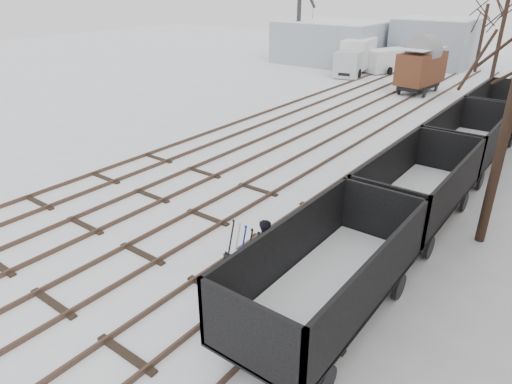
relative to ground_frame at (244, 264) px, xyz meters
The scene contains 17 objects.
ground 3.33m from the ground_frame, 159.40° to the right, with size 120.00×120.00×0.00m, color white.
tracks 12.89m from the ground_frame, 103.94° to the left, with size 13.90×52.00×0.16m.
shed_left 38.42m from the ground_frame, 114.81° to the left, with size 10.00×8.00×4.10m.
shed_right 39.53m from the ground_frame, 100.37° to the left, with size 7.00×6.00×4.50m.
ground_frame is the anchor object (origin of this frame).
worker 1.01m from the ground_frame, ahead, with size 0.70×0.46×1.91m, color black.
freight_wagon_a 3.00m from the ground_frame, ahead, with size 2.48×6.19×2.53m.
freight_wagon_b 6.67m from the ground_frame, 64.14° to the left, with size 2.48×6.19×2.53m.
freight_wagon_c 12.72m from the ground_frame, 76.83° to the left, with size 2.48×6.19×2.53m.
freight_wagon_d 19.01m from the ground_frame, 81.23° to the left, with size 2.48×6.19×2.53m.
box_van_wagon 26.71m from the ground_frame, 98.71° to the left, with size 2.77×4.52×3.27m.
lorry 32.55m from the ground_frame, 110.31° to the left, with size 2.89×6.80×2.99m.
panel_van 34.53m from the ground_frame, 105.79° to the left, with size 3.62×5.05×2.05m.
crane 37.20m from the ground_frame, 119.72° to the left, with size 1.97×5.12×8.62m.
tree_near 8.62m from the ground_frame, 50.27° to the left, with size 0.30×0.30×7.42m, color black.
tree_far_left 38.43m from the ground_frame, 94.13° to the left, with size 0.30×0.30×5.90m, color black.
tree_far_right 30.40m from the ground_frame, 89.67° to the left, with size 0.30×0.30×7.57m, color black.
Camera 1 is at (10.06, -7.48, 7.74)m, focal length 32.00 mm.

